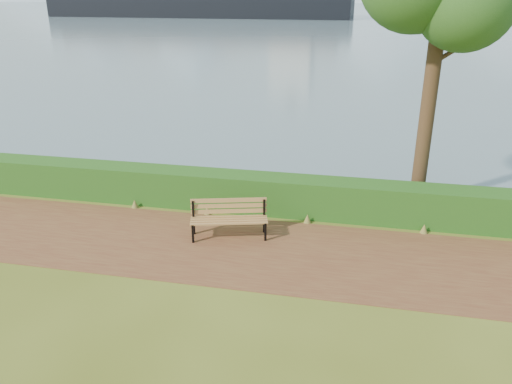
# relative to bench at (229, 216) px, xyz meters

# --- Properties ---
(ground) EXTENTS (140.00, 140.00, 0.00)m
(ground) POSITION_rel_bench_xyz_m (0.20, -0.93, -0.53)
(ground) COLOR #495217
(ground) RESTS_ON ground
(path) EXTENTS (40.00, 3.40, 0.01)m
(path) POSITION_rel_bench_xyz_m (0.20, -0.63, -0.53)
(path) COLOR #572B1D
(path) RESTS_ON ground
(hedge) EXTENTS (32.00, 0.85, 1.00)m
(hedge) POSITION_rel_bench_xyz_m (0.20, 1.67, -0.03)
(hedge) COLOR #164814
(hedge) RESTS_ON ground
(water) EXTENTS (700.00, 510.00, 0.00)m
(water) POSITION_rel_bench_xyz_m (0.20, 259.07, -0.53)
(water) COLOR #405967
(water) RESTS_ON ground
(bench) EXTENTS (1.92, 1.00, 0.93)m
(bench) POSITION_rel_bench_xyz_m (0.00, 0.00, 0.00)
(bench) COLOR black
(bench) RESTS_ON ground
(cargo_ship) EXTENTS (75.11, 14.90, 22.67)m
(cargo_ship) POSITION_rel_bench_xyz_m (-34.93, 112.20, 2.84)
(cargo_ship) COLOR black
(cargo_ship) RESTS_ON ground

